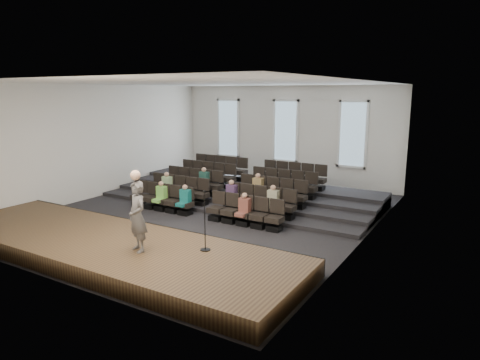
% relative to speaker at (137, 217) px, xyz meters
% --- Properties ---
extents(ground, '(14.00, 14.00, 0.00)m').
position_rel_speaker_xyz_m(ground, '(-1.42, 5.33, -1.45)').
color(ground, black).
rests_on(ground, ground).
extents(ceiling, '(12.00, 14.00, 0.02)m').
position_rel_speaker_xyz_m(ceiling, '(-1.42, 5.33, 3.56)').
color(ceiling, white).
rests_on(ceiling, ground).
extents(wall_back, '(12.00, 0.04, 5.00)m').
position_rel_speaker_xyz_m(wall_back, '(-1.42, 12.35, 1.05)').
color(wall_back, silver).
rests_on(wall_back, ground).
extents(wall_front, '(12.00, 0.04, 5.00)m').
position_rel_speaker_xyz_m(wall_front, '(-1.42, -1.69, 1.05)').
color(wall_front, silver).
rests_on(wall_front, ground).
extents(wall_left, '(0.04, 14.00, 5.00)m').
position_rel_speaker_xyz_m(wall_left, '(-7.44, 5.33, 1.05)').
color(wall_left, silver).
rests_on(wall_left, ground).
extents(wall_right, '(0.04, 14.00, 5.00)m').
position_rel_speaker_xyz_m(wall_right, '(4.60, 5.33, 1.05)').
color(wall_right, silver).
rests_on(wall_right, ground).
extents(stage, '(11.80, 3.60, 0.50)m').
position_rel_speaker_xyz_m(stage, '(-1.42, 0.23, -1.20)').
color(stage, '#4C3920').
rests_on(stage, ground).
extents(stage_lip, '(11.80, 0.06, 0.52)m').
position_rel_speaker_xyz_m(stage_lip, '(-1.42, 2.00, -1.20)').
color(stage_lip, black).
rests_on(stage_lip, ground).
extents(risers, '(11.80, 4.80, 0.60)m').
position_rel_speaker_xyz_m(risers, '(-1.42, 8.50, -1.25)').
color(risers, black).
rests_on(risers, ground).
extents(seating_rows, '(6.80, 4.70, 1.67)m').
position_rel_speaker_xyz_m(seating_rows, '(-1.42, 6.87, -0.77)').
color(seating_rows, black).
rests_on(seating_rows, ground).
extents(windows, '(8.44, 0.10, 3.24)m').
position_rel_speaker_xyz_m(windows, '(-1.42, 12.28, 1.25)').
color(windows, white).
rests_on(windows, wall_back).
extents(audience, '(5.45, 2.64, 1.10)m').
position_rel_speaker_xyz_m(audience, '(-1.42, 5.65, -0.64)').
color(audience, '#7ED354').
rests_on(audience, seating_rows).
extents(speaker, '(0.81, 0.68, 1.90)m').
position_rel_speaker_xyz_m(speaker, '(0.00, 0.00, 0.00)').
color(speaker, '#53514F').
rests_on(speaker, stage).
extents(mic_stand, '(0.28, 0.28, 1.65)m').
position_rel_speaker_xyz_m(mic_stand, '(1.50, 0.95, -0.46)').
color(mic_stand, black).
rests_on(mic_stand, stage).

